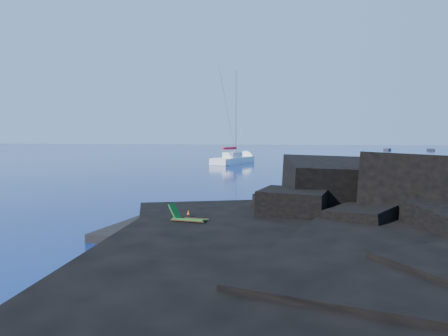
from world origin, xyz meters
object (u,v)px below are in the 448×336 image
Objects in this scene: distant_boat_b at (431,151)px; marker_cone at (188,215)px; deck_chair at (190,215)px; sunbather at (215,220)px; distant_boat_a at (387,151)px; sailboat at (234,164)px.

marker_cone is at bearing -106.14° from distant_boat_b.
distant_boat_b is (38.40, 117.24, -0.59)m from marker_cone.
sunbather is (0.91, 0.97, -0.39)m from deck_chair.
marker_cone is at bearing -84.66° from distant_boat_a.
sunbather is 3.31× the size of marker_cone.
distant_boat_a reaches higher than distant_boat_b.
sunbather is 1.52m from marker_cone.
deck_chair reaches higher than marker_cone.
sailboat is 9.12× the size of deck_chair.
marker_cone is (-1.42, 0.55, 0.08)m from sunbather.
distant_boat_a is 12.09m from distant_boat_b.
deck_chair is 0.35× the size of distant_boat_b.
distant_boat_a is 1.03× the size of distant_boat_b.
deck_chair reaches higher than distant_boat_a.
sunbather is at bearing -64.72° from sailboat.
sunbather is 123.45m from distant_boat_b.
distant_boat_a is at bearing 80.16° from sailboat.
distant_boat_b is at bearing 79.38° from deck_chair.
distant_boat_b is (12.08, 0.41, 0.00)m from distant_boat_a.
distant_boat_b is at bearing 19.97° from distant_boat_a.
deck_chair is at bearing -65.95° from sailboat.
marker_cone is 123.37m from distant_boat_b.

